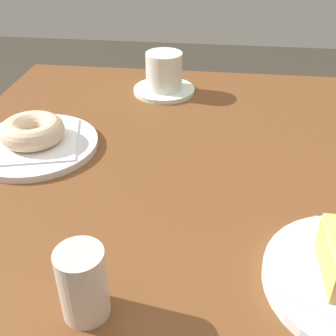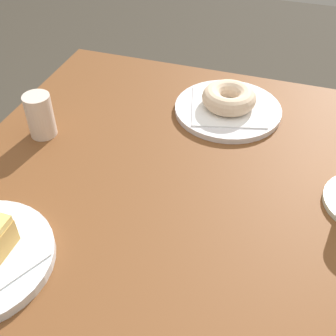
# 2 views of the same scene
# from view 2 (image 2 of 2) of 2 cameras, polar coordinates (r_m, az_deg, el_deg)

# --- Properties ---
(table) EXTENTS (0.93, 0.80, 0.73)m
(table) POSITION_cam_2_polar(r_m,az_deg,el_deg) (0.73, 1.06, -13.16)
(table) COLOR brown
(table) RESTS_ON ground_plane
(plate_sugar_ring) EXTENTS (0.21, 0.21, 0.01)m
(plate_sugar_ring) POSITION_cam_2_polar(r_m,az_deg,el_deg) (0.87, 7.90, 7.69)
(plate_sugar_ring) COLOR white
(plate_sugar_ring) RESTS_ON table
(napkin_sugar_ring) EXTENTS (0.17, 0.17, 0.00)m
(napkin_sugar_ring) POSITION_cam_2_polar(r_m,az_deg,el_deg) (0.87, 7.94, 8.09)
(napkin_sugar_ring) COLOR white
(napkin_sugar_ring) RESTS_ON plate_sugar_ring
(donut_sugar_ring) EXTENTS (0.11, 0.11, 0.04)m
(donut_sugar_ring) POSITION_cam_2_polar(r_m,az_deg,el_deg) (0.85, 8.06, 9.18)
(donut_sugar_ring) COLOR beige
(donut_sugar_ring) RESTS_ON napkin_sugar_ring
(sugar_jar) EXTENTS (0.05, 0.05, 0.08)m
(sugar_jar) POSITION_cam_2_polar(r_m,az_deg,el_deg) (0.81, -16.55, 6.66)
(sugar_jar) COLOR beige
(sugar_jar) RESTS_ON table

